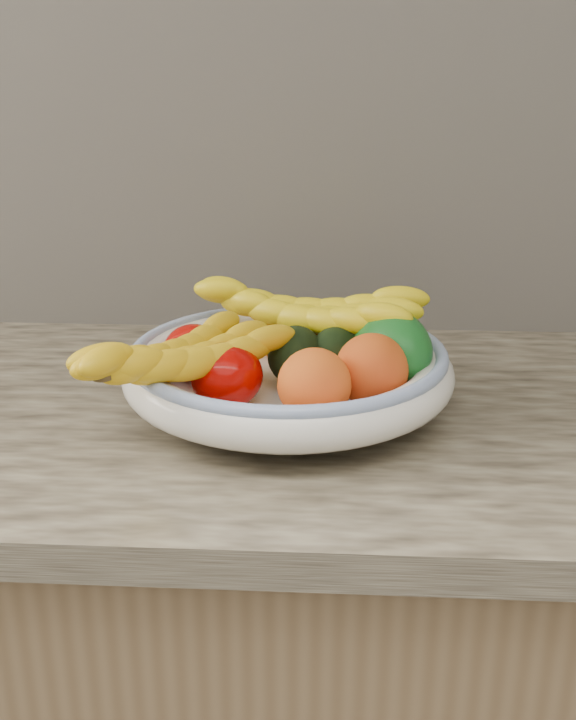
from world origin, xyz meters
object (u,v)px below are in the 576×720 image
(banana_bunch_back, at_px, (304,318))
(banana_bunch_front, at_px, (181,364))
(green_mango, at_px, (391,348))
(fruit_bowl, at_px, (288,369))

(banana_bunch_back, bearing_deg, banana_bunch_front, -111.00)
(banana_bunch_front, bearing_deg, green_mango, -32.64)
(banana_bunch_back, distance_m, banana_bunch_front, 0.20)
(fruit_bowl, distance_m, banana_bunch_back, 0.09)
(fruit_bowl, xyz_separation_m, banana_bunch_back, (0.02, 0.08, 0.04))
(fruit_bowl, height_order, green_mango, green_mango)
(fruit_bowl, distance_m, banana_bunch_front, 0.14)
(fruit_bowl, height_order, banana_bunch_back, banana_bunch_back)
(green_mango, xyz_separation_m, banana_bunch_back, (-0.11, 0.07, 0.01))
(banana_bunch_back, height_order, banana_bunch_front, banana_bunch_back)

